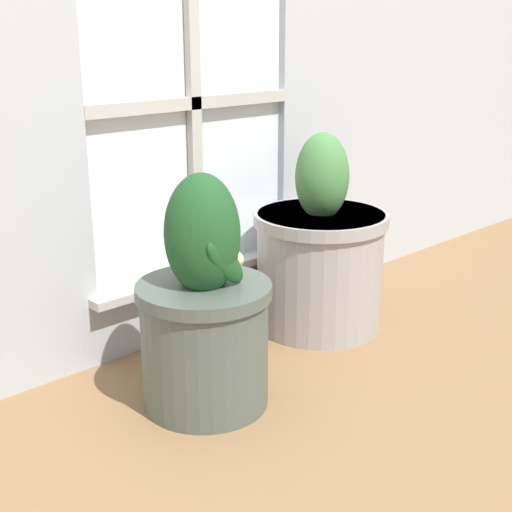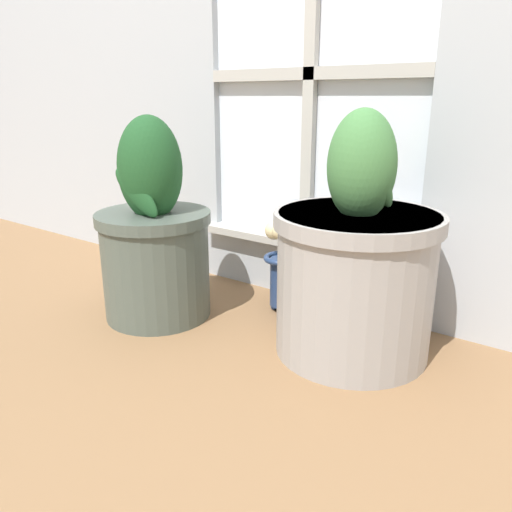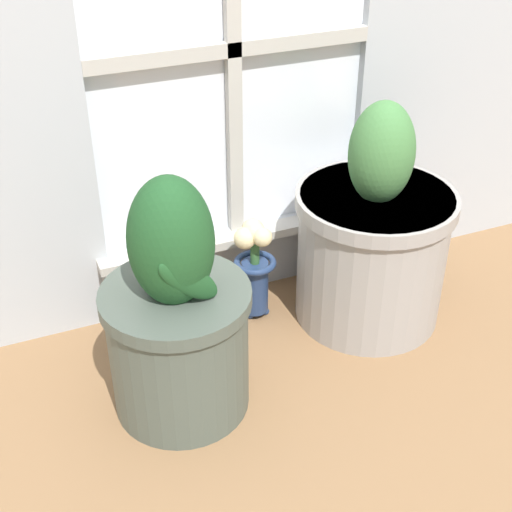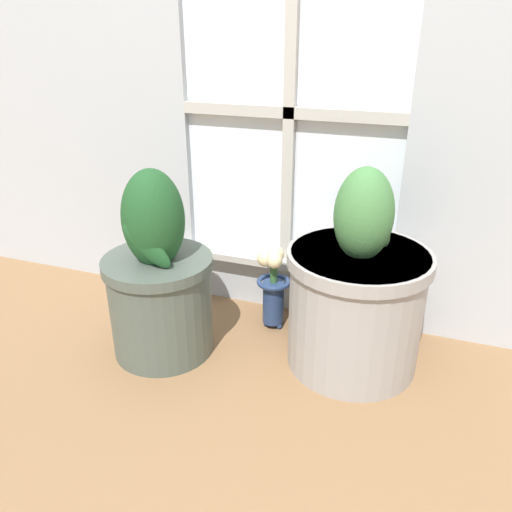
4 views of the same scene
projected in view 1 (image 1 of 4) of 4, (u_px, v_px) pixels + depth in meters
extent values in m
plane|color=olive|center=(319.00, 382.00, 1.90)|extent=(10.00, 10.00, 0.00)
cube|color=#B2B7BC|center=(196.00, 296.00, 2.23)|extent=(0.72, 0.05, 0.20)
cube|color=white|center=(188.00, 102.00, 2.06)|extent=(0.72, 0.02, 0.99)
cube|color=#BCB7AD|center=(194.00, 103.00, 2.04)|extent=(0.04, 0.02, 0.99)
cube|color=#BCB7AD|center=(194.00, 103.00, 2.04)|extent=(0.72, 0.02, 0.04)
cube|color=#BCB7AD|center=(205.00, 273.00, 2.17)|extent=(0.78, 0.06, 0.02)
cylinder|color=#4C564C|center=(205.00, 345.00, 1.75)|extent=(0.31, 0.31, 0.32)
cylinder|color=#4C564C|center=(204.00, 290.00, 1.71)|extent=(0.33, 0.33, 0.03)
cylinder|color=#38281E|center=(204.00, 286.00, 1.71)|extent=(0.29, 0.29, 0.01)
ellipsoid|color=#1E4C23|center=(202.00, 234.00, 1.67)|extent=(0.18, 0.18, 0.29)
ellipsoid|color=#1E4C23|center=(225.00, 263.00, 1.65)|extent=(0.17, 0.06, 0.16)
cylinder|color=#9E9993|center=(319.00, 270.00, 2.21)|extent=(0.39, 0.39, 0.37)
cylinder|color=#9E9993|center=(321.00, 219.00, 2.16)|extent=(0.41, 0.41, 0.04)
cylinder|color=#38281E|center=(321.00, 215.00, 2.16)|extent=(0.36, 0.36, 0.01)
ellipsoid|color=#477F42|center=(322.00, 177.00, 2.12)|extent=(0.16, 0.16, 0.26)
ellipsoid|color=#477F42|center=(335.00, 190.00, 2.18)|extent=(0.03, 0.10, 0.11)
sphere|color=navy|center=(223.00, 334.00, 2.17)|extent=(0.02, 0.02, 0.02)
sphere|color=navy|center=(226.00, 340.00, 2.13)|extent=(0.02, 0.02, 0.02)
sphere|color=navy|center=(237.00, 336.00, 2.16)|extent=(0.02, 0.02, 0.02)
cylinder|color=navy|center=(228.00, 311.00, 2.13)|extent=(0.07, 0.07, 0.15)
torus|color=navy|center=(228.00, 288.00, 2.11)|extent=(0.11, 0.11, 0.02)
cylinder|color=#386633|center=(228.00, 274.00, 2.10)|extent=(0.02, 0.02, 0.08)
sphere|color=beige|center=(228.00, 258.00, 2.08)|extent=(0.06, 0.06, 0.06)
sphere|color=beige|center=(224.00, 256.00, 2.09)|extent=(0.06, 0.06, 0.06)
sphere|color=beige|center=(220.00, 263.00, 2.06)|extent=(0.06, 0.06, 0.06)
sphere|color=beige|center=(235.00, 260.00, 2.07)|extent=(0.05, 0.05, 0.05)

